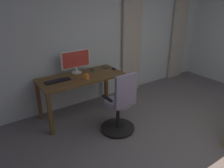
{
  "coord_description": "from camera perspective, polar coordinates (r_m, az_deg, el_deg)",
  "views": [
    {
      "loc": [
        2.51,
        0.89,
        2.1
      ],
      "look_at": [
        0.73,
        -1.72,
        0.76
      ],
      "focal_mm": 34.28,
      "sensor_mm": 36.0,
      "label": 1
    }
  ],
  "objects": [
    {
      "name": "back_room_partition",
      "position": [
        4.53,
        -0.17,
        13.59
      ],
      "size": [
        5.43,
        0.1,
        2.73
      ],
      "primitive_type": "cube",
      "color": "silver",
      "rests_on": "ground"
    },
    {
      "name": "cell_phone_by_monitor",
      "position": [
        4.1,
        -5.39,
        3.82
      ],
      "size": [
        0.13,
        0.16,
        0.01
      ],
      "primitive_type": "cube",
      "rotation": [
        0.0,
        0.0,
        -0.54
      ],
      "color": "#232328",
      "rests_on": "desk"
    },
    {
      "name": "computer_monitor",
      "position": [
        3.93,
        -9.64,
        6.33
      ],
      "size": [
        0.56,
        0.18,
        0.42
      ],
      "color": "white",
      "rests_on": "desk"
    },
    {
      "name": "office_chair",
      "position": [
        3.37,
        2.27,
        -5.9
      ],
      "size": [
        0.56,
        0.56,
        1.04
      ],
      "rotation": [
        0.0,
        0.0,
        3.13
      ],
      "color": "black",
      "rests_on": "ground"
    },
    {
      "name": "desk",
      "position": [
        3.84,
        -8.13,
        0.72
      ],
      "size": [
        1.5,
        0.67,
        0.76
      ],
      "color": "brown",
      "rests_on": "ground"
    },
    {
      "name": "computer_mouse",
      "position": [
        4.1,
        0.47,
        4.11
      ],
      "size": [
        0.06,
        0.1,
        0.04
      ],
      "primitive_type": "ellipsoid",
      "color": "black",
      "rests_on": "desk"
    },
    {
      "name": "computer_keyboard",
      "position": [
        3.65,
        -14.26,
        0.83
      ],
      "size": [
        0.42,
        0.12,
        0.02
      ],
      "primitive_type": "cube",
      "color": "black",
      "rests_on": "desk"
    },
    {
      "name": "curtain_left_panel",
      "position": [
        5.83,
        17.5,
        13.6
      ],
      "size": [
        0.46,
        0.06,
        2.51
      ],
      "primitive_type": "cube",
      "color": "#B9AFA2",
      "rests_on": "ground"
    },
    {
      "name": "mug_tea",
      "position": [
        3.64,
        -6.77,
        1.94
      ],
      "size": [
        0.13,
        0.08,
        0.09
      ],
      "color": "orange",
      "rests_on": "desk"
    },
    {
      "name": "curtain_right_panel",
      "position": [
        4.74,
        5.31,
        12.58
      ],
      "size": [
        0.49,
        0.06,
        2.51
      ],
      "primitive_type": "cube",
      "color": "#B9AFA2",
      "rests_on": "ground"
    },
    {
      "name": "cell_phone_face_up",
      "position": [
        4.2,
        -1.77,
        4.4
      ],
      "size": [
        0.1,
        0.16,
        0.01
      ],
      "primitive_type": "cube",
      "rotation": [
        0.0,
        0.0,
        0.22
      ],
      "color": "#333338",
      "rests_on": "desk"
    }
  ]
}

